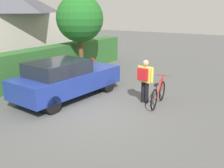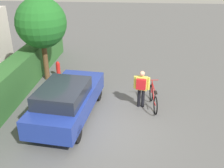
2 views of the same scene
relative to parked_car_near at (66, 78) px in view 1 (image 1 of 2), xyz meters
name	(u,v)px [view 1 (image 1 of 2)]	position (x,y,z in m)	size (l,w,h in m)	color
ground_plane	(91,112)	(-0.64, -1.55, -0.75)	(60.00, 60.00, 0.00)	#545454
hedge_row	(4,73)	(-0.64, 2.67, 0.00)	(16.48, 0.90, 1.50)	#2E602B
parked_car_near	(66,78)	(0.00, 0.00, 0.00)	(4.35, 2.12, 1.45)	navy
bicycle	(158,94)	(1.08, -3.17, -0.36)	(1.75, 0.50, 0.95)	black
person_rider	(145,78)	(1.02, -2.67, 0.17)	(0.40, 0.63, 1.54)	black
tree_kerbside	(80,19)	(3.33, 1.89, 2.00)	(2.30, 2.30, 3.92)	brown
fire_hydrant	(93,66)	(3.66, 1.41, -0.34)	(0.20, 0.20, 0.81)	red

